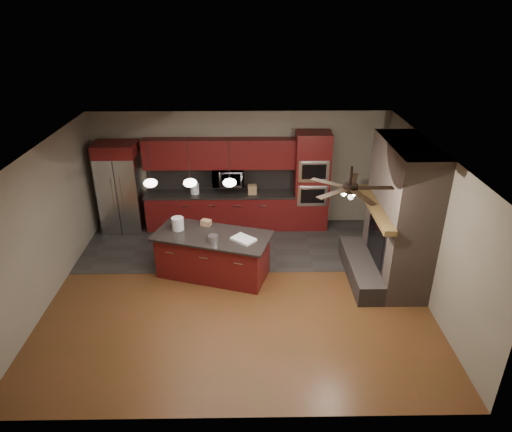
{
  "coord_description": "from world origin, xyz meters",
  "views": [
    {
      "loc": [
        0.23,
        -7.38,
        5.15
      ],
      "look_at": [
        0.35,
        0.6,
        1.3
      ],
      "focal_mm": 32.0,
      "sensor_mm": 36.0,
      "label": 1
    }
  ],
  "objects_px": {
    "paint_can": "(213,239)",
    "paint_tray": "(244,239)",
    "microwave": "(228,177)",
    "counter_box": "(252,189)",
    "oven_tower": "(311,181)",
    "white_bucket": "(178,224)",
    "counter_bucket": "(195,189)",
    "refrigerator": "(120,188)",
    "cardboard_box": "(206,223)",
    "kitchen_island": "(213,255)"
  },
  "relations": [
    {
      "from": "cardboard_box",
      "to": "counter_box",
      "type": "bearing_deg",
      "value": 82.94
    },
    {
      "from": "oven_tower",
      "to": "white_bucket",
      "type": "relative_size",
      "value": 9.17
    },
    {
      "from": "kitchen_island",
      "to": "oven_tower",
      "type": "bearing_deg",
      "value": 61.46
    },
    {
      "from": "cardboard_box",
      "to": "counter_box",
      "type": "relative_size",
      "value": 0.84
    },
    {
      "from": "microwave",
      "to": "paint_can",
      "type": "xyz_separation_m",
      "value": [
        -0.2,
        -2.48,
        -0.31
      ]
    },
    {
      "from": "microwave",
      "to": "counter_box",
      "type": "xyz_separation_m",
      "value": [
        0.57,
        -0.1,
        -0.29
      ]
    },
    {
      "from": "kitchen_island",
      "to": "refrigerator",
      "type": "bearing_deg",
      "value": 155.46
    },
    {
      "from": "kitchen_island",
      "to": "counter_bucket",
      "type": "height_order",
      "value": "counter_bucket"
    },
    {
      "from": "white_bucket",
      "to": "counter_bucket",
      "type": "bearing_deg",
      "value": 85.97
    },
    {
      "from": "microwave",
      "to": "oven_tower",
      "type": "bearing_deg",
      "value": -1.66
    },
    {
      "from": "paint_can",
      "to": "paint_tray",
      "type": "xyz_separation_m",
      "value": [
        0.58,
        0.05,
        -0.04
      ]
    },
    {
      "from": "oven_tower",
      "to": "counter_bucket",
      "type": "bearing_deg",
      "value": 179.85
    },
    {
      "from": "counter_bucket",
      "to": "paint_tray",
      "type": "bearing_deg",
      "value": -63.51
    },
    {
      "from": "refrigerator",
      "to": "counter_bucket",
      "type": "relative_size",
      "value": 9.19
    },
    {
      "from": "microwave",
      "to": "counter_box",
      "type": "height_order",
      "value": "microwave"
    },
    {
      "from": "cardboard_box",
      "to": "counter_bucket",
      "type": "xyz_separation_m",
      "value": [
        -0.41,
        1.73,
        0.04
      ]
    },
    {
      "from": "oven_tower",
      "to": "cardboard_box",
      "type": "relative_size",
      "value": 12.49
    },
    {
      "from": "counter_box",
      "to": "oven_tower",
      "type": "bearing_deg",
      "value": 0.95
    },
    {
      "from": "counter_box",
      "to": "white_bucket",
      "type": "bearing_deg",
      "value": -129.86
    },
    {
      "from": "microwave",
      "to": "cardboard_box",
      "type": "height_order",
      "value": "microwave"
    },
    {
      "from": "counter_bucket",
      "to": "oven_tower",
      "type": "bearing_deg",
      "value": -0.15
    },
    {
      "from": "kitchen_island",
      "to": "paint_tray",
      "type": "height_order",
      "value": "paint_tray"
    },
    {
      "from": "oven_tower",
      "to": "paint_tray",
      "type": "height_order",
      "value": "oven_tower"
    },
    {
      "from": "counter_box",
      "to": "counter_bucket",
      "type": "bearing_deg",
      "value": 177.12
    },
    {
      "from": "oven_tower",
      "to": "microwave",
      "type": "xyz_separation_m",
      "value": [
        -1.98,
        0.06,
        0.11
      ]
    },
    {
      "from": "white_bucket",
      "to": "counter_box",
      "type": "relative_size",
      "value": 1.15
    },
    {
      "from": "refrigerator",
      "to": "counter_box",
      "type": "xyz_separation_m",
      "value": [
        3.11,
        0.03,
        -0.08
      ]
    },
    {
      "from": "counter_box",
      "to": "refrigerator",
      "type": "bearing_deg",
      "value": 179.78
    },
    {
      "from": "white_bucket",
      "to": "paint_can",
      "type": "xyz_separation_m",
      "value": [
        0.74,
        -0.52,
        -0.06
      ]
    },
    {
      "from": "refrigerator",
      "to": "counter_box",
      "type": "bearing_deg",
      "value": 0.57
    },
    {
      "from": "paint_can",
      "to": "cardboard_box",
      "type": "distance_m",
      "value": 0.72
    },
    {
      "from": "refrigerator",
      "to": "microwave",
      "type": "bearing_deg",
      "value": 2.96
    },
    {
      "from": "cardboard_box",
      "to": "counter_bucket",
      "type": "height_order",
      "value": "counter_bucket"
    },
    {
      "from": "refrigerator",
      "to": "kitchen_island",
      "type": "height_order",
      "value": "refrigerator"
    },
    {
      "from": "microwave",
      "to": "paint_can",
      "type": "height_order",
      "value": "microwave"
    },
    {
      "from": "oven_tower",
      "to": "paint_tray",
      "type": "distance_m",
      "value": 2.87
    },
    {
      "from": "microwave",
      "to": "cardboard_box",
      "type": "bearing_deg",
      "value": -102.35
    },
    {
      "from": "paint_can",
      "to": "cardboard_box",
      "type": "bearing_deg",
      "value": 105.53
    },
    {
      "from": "oven_tower",
      "to": "paint_tray",
      "type": "bearing_deg",
      "value": -123.88
    },
    {
      "from": "microwave",
      "to": "counter_bucket",
      "type": "xyz_separation_m",
      "value": [
        -0.8,
        -0.05,
        -0.28
      ]
    },
    {
      "from": "microwave",
      "to": "counter_bucket",
      "type": "bearing_deg",
      "value": -176.44
    },
    {
      "from": "microwave",
      "to": "refrigerator",
      "type": "relative_size",
      "value": 0.34
    },
    {
      "from": "oven_tower",
      "to": "paint_tray",
      "type": "relative_size",
      "value": 5.47
    },
    {
      "from": "microwave",
      "to": "counter_bucket",
      "type": "height_order",
      "value": "microwave"
    },
    {
      "from": "oven_tower",
      "to": "microwave",
      "type": "distance_m",
      "value": 1.98
    },
    {
      "from": "oven_tower",
      "to": "counter_box",
      "type": "distance_m",
      "value": 1.42
    },
    {
      "from": "paint_can",
      "to": "paint_tray",
      "type": "bearing_deg",
      "value": 4.48
    },
    {
      "from": "microwave",
      "to": "refrigerator",
      "type": "distance_m",
      "value": 2.55
    },
    {
      "from": "refrigerator",
      "to": "kitchen_island",
      "type": "xyz_separation_m",
      "value": [
        2.3,
        -2.07,
        -0.62
      ]
    },
    {
      "from": "refrigerator",
      "to": "counter_bucket",
      "type": "bearing_deg",
      "value": 2.68
    }
  ]
}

